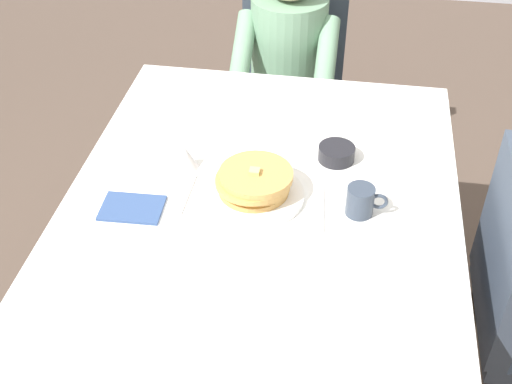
# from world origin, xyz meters

# --- Properties ---
(ground_plane) EXTENTS (14.00, 14.00, 0.00)m
(ground_plane) POSITION_xyz_m (0.00, 0.00, 0.00)
(ground_plane) COLOR brown
(dining_table_main) EXTENTS (1.12, 1.52, 0.74)m
(dining_table_main) POSITION_xyz_m (0.00, 0.00, 0.65)
(dining_table_main) COLOR white
(dining_table_main) RESTS_ON ground
(chair_diner) EXTENTS (0.44, 0.45, 0.93)m
(chair_diner) POSITION_xyz_m (-0.05, 1.17, 0.53)
(chair_diner) COLOR #384251
(chair_diner) RESTS_ON ground
(diner_person) EXTENTS (0.40, 0.43, 1.12)m
(diner_person) POSITION_xyz_m (-0.05, 1.01, 0.67)
(diner_person) COLOR gray
(diner_person) RESTS_ON ground
(plate_breakfast) EXTENTS (0.28, 0.28, 0.02)m
(plate_breakfast) POSITION_xyz_m (-0.02, 0.06, 0.75)
(plate_breakfast) COLOR white
(plate_breakfast) RESTS_ON dining_table_main
(breakfast_stack) EXTENTS (0.22, 0.21, 0.08)m
(breakfast_stack) POSITION_xyz_m (-0.02, 0.06, 0.79)
(breakfast_stack) COLOR tan
(breakfast_stack) RESTS_ON plate_breakfast
(cup_coffee) EXTENTS (0.11, 0.08, 0.08)m
(cup_coffee) POSITION_xyz_m (0.27, 0.03, 0.78)
(cup_coffee) COLOR #333D4C
(cup_coffee) RESTS_ON dining_table_main
(bowl_butter) EXTENTS (0.11, 0.11, 0.04)m
(bowl_butter) POSITION_xyz_m (0.19, 0.27, 0.76)
(bowl_butter) COLOR black
(bowl_butter) RESTS_ON dining_table_main
(syrup_pitcher) EXTENTS (0.08, 0.08, 0.07)m
(syrup_pitcher) POSITION_xyz_m (-0.25, 0.16, 0.78)
(syrup_pitcher) COLOR silver
(syrup_pitcher) RESTS_ON dining_table_main
(fork_left_of_plate) EXTENTS (0.02, 0.18, 0.00)m
(fork_left_of_plate) POSITION_xyz_m (-0.21, 0.04, 0.74)
(fork_left_of_plate) COLOR silver
(fork_left_of_plate) RESTS_ON dining_table_main
(knife_right_of_plate) EXTENTS (0.03, 0.20, 0.00)m
(knife_right_of_plate) POSITION_xyz_m (0.17, 0.04, 0.74)
(knife_right_of_plate) COLOR silver
(knife_right_of_plate) RESTS_ON dining_table_main
(spoon_near_edge) EXTENTS (0.15, 0.04, 0.00)m
(spoon_near_edge) POSITION_xyz_m (-0.01, -0.24, 0.74)
(spoon_near_edge) COLOR silver
(spoon_near_edge) RESTS_ON dining_table_main
(napkin_folded) EXTENTS (0.17, 0.13, 0.01)m
(napkin_folded) POSITION_xyz_m (-0.35, -0.05, 0.74)
(napkin_folded) COLOR #334C7F
(napkin_folded) RESTS_ON dining_table_main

